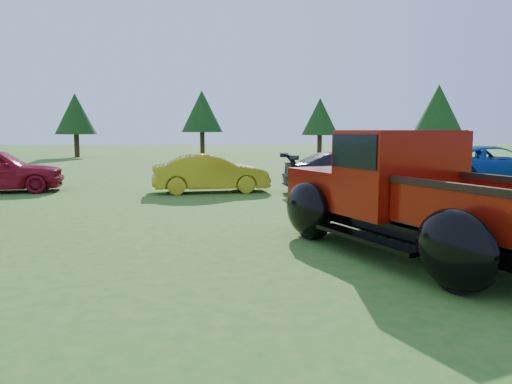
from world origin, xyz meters
name	(u,v)px	position (x,y,z in m)	size (l,w,h in m)	color
ground	(292,250)	(0.00, 0.00, 0.00)	(120.00, 120.00, 0.00)	#275A19
tree_west	(75,114)	(-12.00, 29.00, 3.11)	(2.94, 2.94, 4.60)	#332114
tree_mid_left	(202,111)	(-3.00, 31.00, 3.38)	(3.20, 3.20, 5.00)	#332114
tree_mid_right	(320,117)	(6.00, 30.00, 2.97)	(2.82, 2.82, 4.40)	#332114
tree_east	(438,108)	(15.00, 29.50, 3.66)	(3.46, 3.46, 5.40)	#332114
pickup_truck	(399,193)	(1.80, 0.05, 0.94)	(4.05, 5.67, 1.98)	black
show_car_yellow	(211,173)	(-1.61, 7.86, 0.61)	(1.28, 3.68, 1.21)	#AC9216
show_car_grey	(353,172)	(2.91, 7.55, 0.65)	(1.81, 4.46, 1.29)	black
show_car_blue	(490,166)	(8.25, 9.15, 0.71)	(2.37, 5.13, 1.43)	navy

